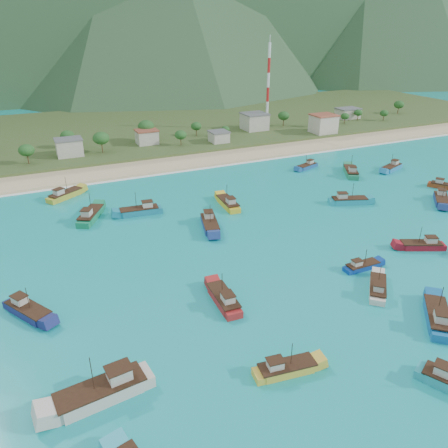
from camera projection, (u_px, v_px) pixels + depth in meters
name	position (u px, v px, depth m)	size (l,w,h in m)	color
ground	(285.00, 264.00, 93.68)	(600.00, 600.00, 0.00)	#0C888C
beach	(170.00, 164.00, 158.78)	(400.00, 18.00, 1.20)	beige
land	(130.00, 130.00, 209.05)	(400.00, 110.00, 2.40)	#385123
surf_line	(179.00, 172.00, 150.95)	(400.00, 2.50, 0.08)	white
village	(170.00, 134.00, 179.89)	(212.43, 31.10, 7.62)	beige
vegetation	(115.00, 139.00, 170.99)	(277.06, 25.75, 8.99)	#235623
radio_tower	(268.00, 87.00, 195.47)	(1.20, 1.20, 37.35)	red
boat_0	(103.00, 392.00, 59.93)	(14.01, 5.63, 8.05)	beige
boat_1	(362.00, 267.00, 91.57)	(8.24, 2.44, 4.87)	navy
boat_3	(349.00, 201.00, 124.19)	(11.46, 6.93, 6.51)	teal
boat_6	(441.00, 200.00, 124.91)	(9.87, 10.15, 6.46)	navy
boat_10	(91.00, 216.00, 114.50)	(8.93, 12.31, 7.14)	#127A4F
boat_11	(307.00, 167.00, 154.09)	(9.66, 5.60, 5.48)	#1C5092
boat_14	(422.00, 246.00, 99.70)	(10.37, 6.89, 5.94)	maroon
boat_15	(445.00, 186.00, 135.55)	(7.73, 9.60, 5.70)	maroon
boat_16	(392.00, 168.00, 152.27)	(10.99, 6.69, 6.25)	#207DB8
boat_18	(224.00, 300.00, 80.33)	(3.67, 10.86, 6.34)	maroon
boat_19	(351.00, 172.00, 147.50)	(9.04, 11.98, 7.00)	#1D7952
boat_20	(286.00, 369.00, 64.43)	(9.95, 4.04, 5.71)	gold
boat_22	(228.00, 204.00, 122.30)	(4.03, 11.39, 6.62)	gold
boat_23	(140.00, 211.00, 117.41)	(11.70, 4.50, 6.75)	#147590
boat_24	(378.00, 289.00, 83.79)	(8.73, 9.13, 5.77)	beige
boat_25	(438.00, 318.00, 75.28)	(10.31, 11.09, 6.92)	#125E9E
boat_26	(210.00, 224.00, 109.75)	(6.28, 12.16, 6.89)	navy
boat_27	(65.00, 195.00, 128.21)	(11.24, 9.15, 6.69)	gold
boat_28	(28.00, 311.00, 77.18)	(8.25, 10.81, 6.33)	navy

